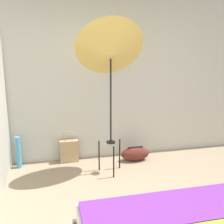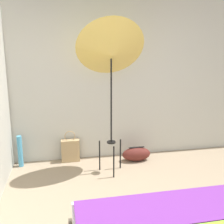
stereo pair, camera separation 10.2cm
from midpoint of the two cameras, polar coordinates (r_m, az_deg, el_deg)
name	(u,v)px [view 1 (the left image)]	position (r m, az deg, el deg)	size (l,w,h in m)	color
wall_back	(110,79)	(4.25, -1.06, 7.15)	(8.00, 0.05, 2.60)	beige
photo_umbrella	(111,52)	(3.58, -1.13, 12.90)	(0.94, 0.73, 2.17)	black
tote_bag	(69,151)	(4.31, -10.00, -8.28)	(0.29, 0.12, 0.51)	tan
duffel_bag	(135,154)	(4.32, 4.38, -9.06)	(0.46, 0.22, 0.23)	#5B231E
paper_roll	(18,152)	(4.27, -20.36, -8.24)	(0.07, 0.07, 0.49)	#4CA3D1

